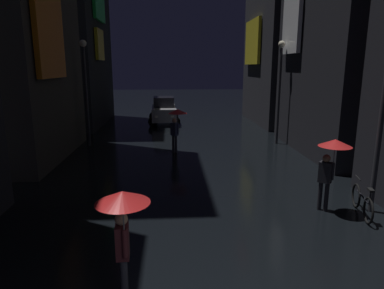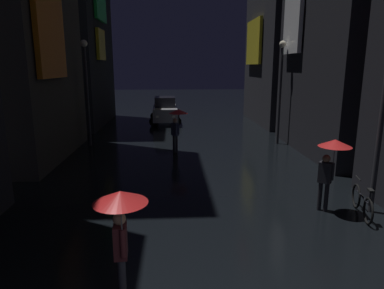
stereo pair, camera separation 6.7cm
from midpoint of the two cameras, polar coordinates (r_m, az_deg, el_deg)
building_left_far at (r=26.47m, az=-19.51°, el=21.31°), size 4.25×8.33×16.54m
pedestrian_midstreet_centre_red at (r=5.87m, az=-11.50°, el=-11.55°), size 0.90×0.90×2.12m
pedestrian_midstreet_left_red at (r=10.26m, az=22.43°, el=-1.66°), size 0.90×0.90×2.12m
pedestrian_far_right_red at (r=16.23m, az=-2.36°, el=4.34°), size 0.90×0.90×2.12m
bicycle_parked_at_storefront at (r=10.75m, az=26.66°, el=-8.59°), size 0.47×1.79×0.96m
car_distant at (r=25.31m, az=-4.45°, el=5.68°), size 2.34×4.19×1.92m
streetlamp_left_far at (r=18.45m, az=-17.10°, el=10.14°), size 0.36×0.36×5.38m
streetlamp_right_far at (r=18.67m, az=14.67°, el=10.28°), size 0.36×0.36×5.36m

